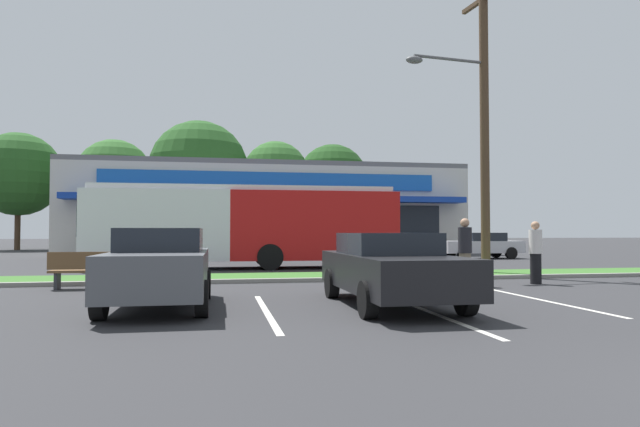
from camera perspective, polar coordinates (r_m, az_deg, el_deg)
grass_median at (r=17.94m, az=7.87°, el=-6.36°), size 56.00×2.20×0.12m
curb_lip at (r=16.79m, az=9.19°, el=-6.66°), size 56.00×0.24×0.12m
parking_stripe_0 at (r=10.22m, az=-5.60°, el=-10.07°), size 0.12×4.80×0.01m
parking_stripe_1 at (r=10.03m, az=12.01°, el=-10.20°), size 0.12×4.80×0.01m
parking_stripe_2 at (r=12.61m, az=22.44°, el=-8.38°), size 0.12×4.80×0.01m
storefront_building at (r=38.97m, az=-5.70°, el=0.26°), size 25.21×12.98×5.86m
tree_far_left at (r=50.76m, az=-28.79°, el=3.59°), size 6.74×6.74×9.50m
tree_left at (r=48.00m, az=-20.57°, el=3.57°), size 6.10×6.10×9.01m
tree_mid_left at (r=47.81m, az=-12.44°, el=4.41°), size 8.33×8.33×10.87m
tree_mid at (r=47.65m, az=-4.62°, el=4.09°), size 5.63×5.63×9.28m
tree_mid_right at (r=49.80m, az=1.31°, el=3.53°), size 6.36×6.36×9.38m
utility_pole at (r=19.43m, az=16.32°, el=9.60°), size 3.08×2.40×9.93m
city_bus at (r=22.12m, az=-7.79°, el=-1.10°), size 12.14×2.79×3.25m
bus_stop_bench at (r=15.29m, az=-23.43°, el=-5.33°), size 1.60×0.45×0.95m
car_0 at (r=11.00m, az=7.27°, el=-5.56°), size 1.97×4.79×1.43m
car_2 at (r=31.31m, az=16.32°, el=-3.16°), size 4.44×1.87×1.41m
car_3 at (r=10.99m, az=-16.25°, el=-5.31°), size 1.87×4.18×1.52m
pedestrian_near_bench at (r=15.41m, az=14.81°, el=-3.86°), size 0.37×0.37×1.82m
pedestrian_by_pole at (r=16.52m, az=21.45°, el=-3.78°), size 0.35×0.35×1.75m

